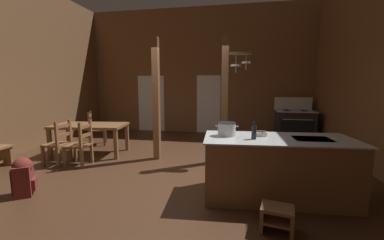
% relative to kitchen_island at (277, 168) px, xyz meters
% --- Properties ---
extents(ground_plane, '(8.65, 9.49, 0.10)m').
position_rel_kitchen_island_xyz_m(ground_plane, '(-1.99, 0.55, -0.51)').
color(ground_plane, '#422819').
extents(wall_back, '(8.65, 0.14, 4.38)m').
position_rel_kitchen_island_xyz_m(wall_back, '(-1.99, 4.96, 1.74)').
color(wall_back, brown).
rests_on(wall_back, ground_plane).
extents(glazed_door_back_left, '(1.00, 0.01, 2.05)m').
position_rel_kitchen_island_xyz_m(glazed_door_back_left, '(-3.76, 4.89, 0.57)').
color(glazed_door_back_left, white).
rests_on(glazed_door_back_left, ground_plane).
extents(glazed_panel_back_right, '(0.84, 0.01, 2.05)m').
position_rel_kitchen_island_xyz_m(glazed_panel_back_right, '(-1.60, 4.89, 0.57)').
color(glazed_panel_back_right, white).
rests_on(glazed_panel_back_right, ground_plane).
extents(kitchen_island, '(2.22, 1.10, 0.91)m').
position_rel_kitchen_island_xyz_m(kitchen_island, '(0.00, 0.00, 0.00)').
color(kitchen_island, brown).
rests_on(kitchen_island, ground_plane).
extents(stove_range, '(1.15, 0.84, 1.32)m').
position_rel_kitchen_island_xyz_m(stove_range, '(1.16, 4.14, 0.03)').
color(stove_range, '#242424').
rests_on(stove_range, ground_plane).
extents(support_post_with_pot_rack, '(0.62, 0.25, 2.73)m').
position_rel_kitchen_island_xyz_m(support_post_with_pot_rack, '(-0.85, 1.61, 1.00)').
color(support_post_with_pot_rack, brown).
rests_on(support_post_with_pot_rack, ground_plane).
extents(support_post_center, '(0.14, 0.14, 2.73)m').
position_rel_kitchen_island_xyz_m(support_post_center, '(-2.40, 1.54, 0.91)').
color(support_post_center, brown).
rests_on(support_post_center, ground_plane).
extents(step_stool, '(0.41, 0.35, 0.30)m').
position_rel_kitchen_island_xyz_m(step_stool, '(-0.13, -0.91, -0.28)').
color(step_stool, brown).
rests_on(step_stool, ground_plane).
extents(dining_table, '(1.80, 1.10, 0.74)m').
position_rel_kitchen_island_xyz_m(dining_table, '(-4.15, 1.61, 0.19)').
color(dining_table, brown).
rests_on(dining_table, ground_plane).
extents(ladderback_chair_near_window, '(0.59, 0.59, 0.95)m').
position_rel_kitchen_island_xyz_m(ladderback_chair_near_window, '(-4.55, 2.48, -0.00)').
color(ladderback_chair_near_window, brown).
rests_on(ladderback_chair_near_window, ground_plane).
extents(ladderback_chair_by_post, '(0.46, 0.46, 0.95)m').
position_rel_kitchen_island_xyz_m(ladderback_chair_by_post, '(-3.84, 0.79, -0.00)').
color(ladderback_chair_by_post, brown).
rests_on(ladderback_chair_by_post, ground_plane).
extents(ladderback_chair_at_table_end, '(0.46, 0.46, 0.95)m').
position_rel_kitchen_island_xyz_m(ladderback_chair_at_table_end, '(-4.34, 0.78, -0.00)').
color(ladderback_chair_at_table_end, brown).
rests_on(ladderback_chair_at_table_end, ground_plane).
extents(backpack, '(0.38, 0.39, 0.60)m').
position_rel_kitchen_island_xyz_m(backpack, '(-3.80, -0.64, -0.14)').
color(backpack, maroon).
rests_on(backpack, ground_plane).
extents(stockpot_on_counter, '(0.35, 0.28, 0.20)m').
position_rel_kitchen_island_xyz_m(stockpot_on_counter, '(-0.76, 0.03, 0.56)').
color(stockpot_on_counter, silver).
rests_on(stockpot_on_counter, kitchen_island).
extents(mixing_bowl_on_counter, '(0.19, 0.19, 0.07)m').
position_rel_kitchen_island_xyz_m(mixing_bowl_on_counter, '(-0.24, 0.11, 0.49)').
color(mixing_bowl_on_counter, silver).
rests_on(mixing_bowl_on_counter, kitchen_island).
extents(bottle_tall_on_counter, '(0.07, 0.07, 0.26)m').
position_rel_kitchen_island_xyz_m(bottle_tall_on_counter, '(-0.36, -0.15, 0.56)').
color(bottle_tall_on_counter, '#1E2328').
rests_on(bottle_tall_on_counter, kitchen_island).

